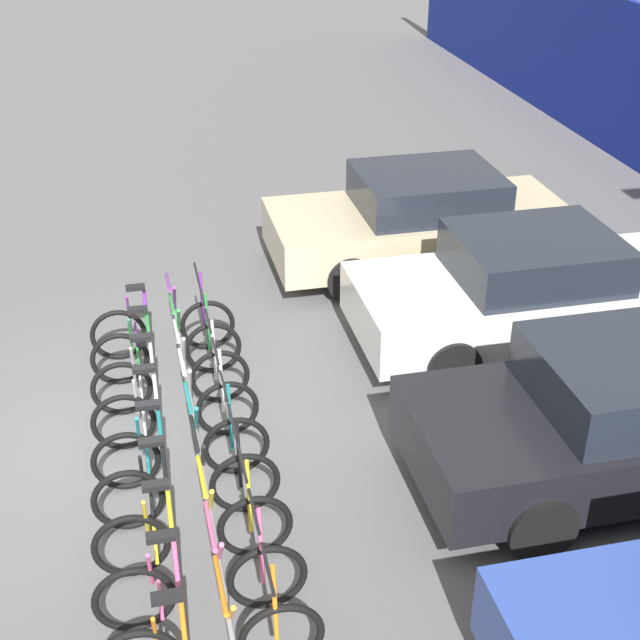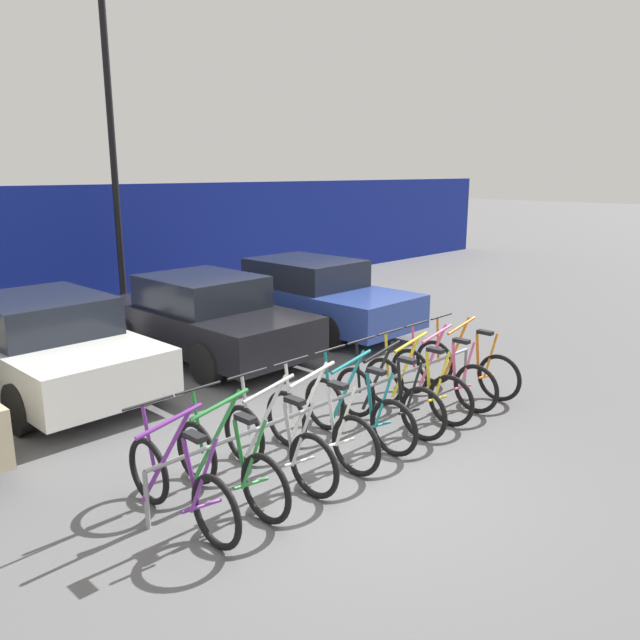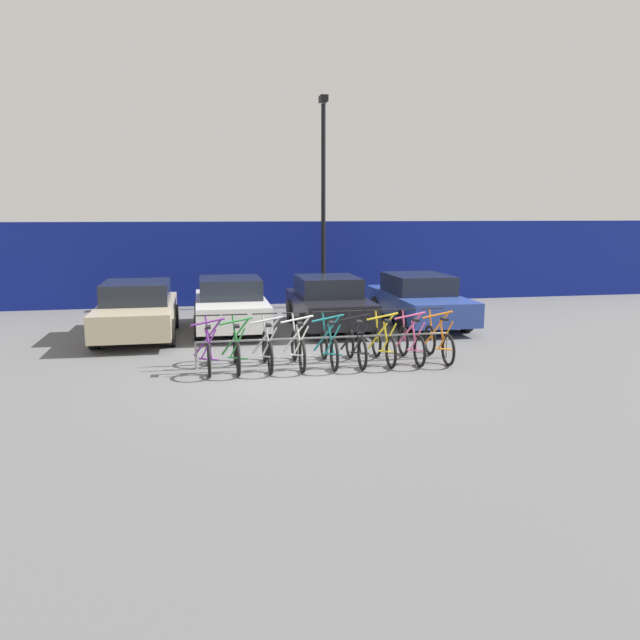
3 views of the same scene
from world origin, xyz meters
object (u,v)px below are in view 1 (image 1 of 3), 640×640
at_px(bike_rack, 196,435).
at_px(bicycle_green, 167,350).
at_px(bicycle_pink, 202,584).
at_px(bicycle_yellow, 194,532).
at_px(bicycle_white, 176,412).
at_px(bicycle_black, 187,487).
at_px(bicycle_silver, 171,379).
at_px(bicycle_purple, 163,327).
at_px(bicycle_teal, 182,449).
at_px(car_black, 622,417).
at_px(car_beige, 420,220).
at_px(car_white, 525,291).

relative_size(bike_rack, bicycle_green, 3.13).
bearing_deg(bicycle_pink, bicycle_yellow, 177.07).
bearing_deg(bicycle_white, bicycle_black, 3.70).
bearing_deg(bicycle_black, bicycle_silver, 178.88).
bearing_deg(bicycle_pink, bicycle_black, 177.07).
height_order(bicycle_purple, bicycle_green, same).
bearing_deg(bicycle_silver, bike_rack, 9.81).
relative_size(bicycle_silver, bicycle_white, 1.00).
distance_m(bicycle_teal, car_black, 4.19).
bearing_deg(car_beige, bicycle_silver, -52.65).
bearing_deg(bicycle_green, car_black, 53.45).
relative_size(bike_rack, bicycle_silver, 3.13).
bearing_deg(bicycle_yellow, bicycle_white, 178.59).
relative_size(bicycle_white, bicycle_pink, 1.00).
xyz_separation_m(bicycle_yellow, car_black, (-0.32, 4.10, 0.31)).
bearing_deg(bicycle_green, bicycle_white, -3.02).
xyz_separation_m(bike_rack, car_white, (-1.75, 4.14, 0.19)).
relative_size(bicycle_purple, bicycle_white, 1.00).
relative_size(bike_rack, bicycle_pink, 3.13).
height_order(car_beige, car_black, same).
xyz_separation_m(bicycle_purple, car_beige, (-1.70, 3.75, 0.31)).
height_order(bike_rack, bicycle_purple, bicycle_purple).
bearing_deg(bicycle_green, bicycle_pink, -3.02).
bearing_deg(bicycle_yellow, car_white, 123.04).
bearing_deg(bicycle_teal, bicycle_black, -3.22).
distance_m(bicycle_yellow, car_white, 5.21).
bearing_deg(bicycle_teal, bicycle_green, 176.78).
xyz_separation_m(bicycle_purple, bicycle_yellow, (3.59, 0.00, 0.00)).
bearing_deg(bicycle_silver, bicycle_green, -177.04).
bearing_deg(bicycle_purple, bicycle_pink, -1.94).
relative_size(bicycle_green, bicycle_teal, 1.00).
height_order(bicycle_purple, car_beige, car_beige).
bearing_deg(bicycle_pink, bicycle_silver, 177.07).
bearing_deg(car_white, car_beige, -167.07).
bearing_deg(car_beige, bicycle_purple, -65.65).
relative_size(bike_rack, bicycle_black, 3.13).
distance_m(bicycle_white, bicycle_pink, 2.40).
relative_size(bicycle_green, bicycle_white, 1.00).
relative_size(bicycle_white, car_black, 0.43).
xyz_separation_m(bicycle_purple, bicycle_silver, (1.16, 0.00, 0.00)).
bearing_deg(car_black, bicycle_pink, -77.25).
height_order(bike_rack, car_white, car_white).
bearing_deg(bicycle_purple, car_beige, 112.41).
bearing_deg(car_beige, bicycle_yellow, -35.34).
height_order(bicycle_teal, car_beige, car_beige).
distance_m(car_white, car_black, 2.62).
bearing_deg(bicycle_silver, bicycle_black, 2.96).
height_order(bicycle_silver, bicycle_teal, same).
bearing_deg(bike_rack, bicycle_purple, -176.46).
bearing_deg(bicycle_yellow, car_black, 93.11).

